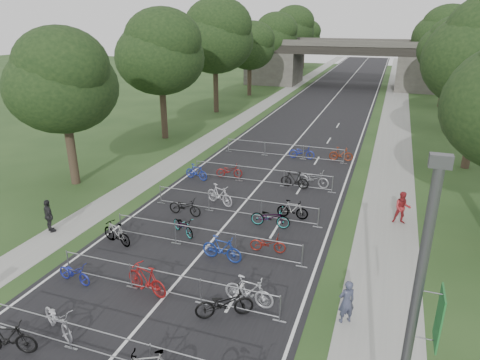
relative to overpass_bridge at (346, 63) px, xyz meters
The scene contains 47 objects.
road 15.41m from the overpass_bridge, 90.00° to the right, with size 11.00×140.00×0.01m, color black.
sidewalk_right 17.36m from the overpass_bridge, 61.93° to the right, with size 3.00×140.00×0.01m, color gray.
sidewalk_left 17.14m from the overpass_bridge, 116.57° to the right, with size 2.00×140.00×0.01m, color gray.
lane_markings 15.41m from the overpass_bridge, 90.00° to the right, with size 0.12×140.00×0.00m, color silver.
overpass_bridge is the anchor object (origin of this frame).
lamppost 63.55m from the overpass_bridge, 82.47° to the right, with size 0.61×0.65×8.21m.
tree_left_0 50.47m from the overpass_bridge, 103.07° to the right, with size 6.72×6.72×10.25m.
tree_left_1 38.97m from the overpass_bridge, 107.08° to the right, with size 7.56×7.56×11.53m.
tree_left_2 27.92m from the overpass_bridge, 114.44° to the right, with size 8.40×8.40×12.81m.
tree_right_2 28.39m from the overpass_bridge, 62.40° to the right, with size 6.16×6.16×9.39m.
tree_left_3 17.59m from the overpass_bridge, 131.07° to the right, with size 6.72×6.72×10.25m.
tree_right_3 18.82m from the overpass_bridge, 44.93° to the right, with size 7.17×7.17×10.93m.
tree_left_4 12.05m from the overpass_bridge, behind, with size 7.56×7.56×11.53m.
tree_right_4 13.86m from the overpass_bridge, ahead, with size 8.18×8.18×12.47m.
tree_left_5 16.44m from the overpass_bridge, 136.20° to the left, with size 8.40×8.40×12.81m.
tree_right_5 17.23m from the overpass_bridge, 39.82° to the left, with size 6.16×6.16×9.39m.
tree_left_6 25.77m from the overpass_bridge, 116.43° to the left, with size 6.72×6.72×10.25m.
tree_right_6 26.62m from the overpass_bridge, 60.25° to the left, with size 7.17×7.17×10.93m.
barrier_row_1 61.47m from the overpass_bridge, 90.00° to the right, with size 9.70×0.08×1.10m.
barrier_row_2 57.88m from the overpass_bridge, 90.00° to the right, with size 9.70×0.08×1.10m.
barrier_row_3 54.08m from the overpass_bridge, 90.00° to the right, with size 9.70×0.08×1.10m.
barrier_row_4 50.09m from the overpass_bridge, 90.00° to the right, with size 9.70×0.08×1.10m.
barrier_row_5 45.10m from the overpass_bridge, 90.00° to the right, with size 9.70×0.08×1.10m.
barrier_row_6 39.11m from the overpass_bridge, 90.00° to the right, with size 9.70×0.08×1.10m.
bike_4 62.37m from the overpass_bridge, 92.99° to the right, with size 0.55×1.94×1.16m, color black.
bike_5 61.03m from the overpass_bridge, 92.26° to the right, with size 0.70×2.00×1.05m, color #B7B6BE.
bike_8 58.47m from the overpass_bridge, 93.86° to the right, with size 0.58×1.67×0.88m, color #1B2496.
bike_9 57.96m from the overpass_bridge, 90.75° to the right, with size 0.58×2.06×1.24m, color maroon.
bike_10 58.33m from the overpass_bridge, 87.40° to the right, with size 0.75×2.14×1.12m, color black.
bike_11 57.41m from the overpass_bridge, 86.74° to the right, with size 0.56×1.99×1.20m, color #AEB0B6.
bike_12 55.17m from the overpass_bridge, 94.35° to the right, with size 0.53×1.87×1.12m, color #96989D.
bike_13 53.13m from the overpass_bridge, 91.75° to the right, with size 0.62×1.79×0.94m, color #96989D.
bike_14 54.74m from the overpass_bridge, 88.83° to the right, with size 0.55×1.95×1.17m, color navy.
bike_15 53.42m from the overpass_bridge, 86.94° to the right, with size 0.58×1.67×0.88m, color maroon.
bike_16 51.13m from the overpass_bridge, 92.85° to the right, with size 0.67×1.94×1.02m, color black.
bike_17 49.11m from the overpass_bridge, 91.51° to the right, with size 0.57×2.00×1.20m, color silver.
bike_18 50.89m from the overpass_bridge, 87.46° to the right, with size 0.72×2.08×1.09m, color #96989D.
bike_19 49.58m from the overpass_bridge, 86.40° to the right, with size 0.48×1.71×1.03m, color #96989D.
bike_20 46.03m from the overpass_bridge, 95.37° to the right, with size 0.50×1.76×1.06m, color #1C319F.
bike_21 44.78m from the overpass_bridge, 93.04° to the right, with size 0.62×1.79×0.94m, color maroon.
bike_22 45.17m from the overpass_bridge, 87.16° to the right, with size 0.53×1.86×1.12m, color black.
bike_23 44.60m from the overpass_bridge, 85.76° to the right, with size 0.72×2.08×1.09m, color #929399.
bike_26 39.03m from the overpass_bridge, 87.95° to the right, with size 0.69×1.98×1.04m, color navy.
bike_27 38.76m from the overpass_bridge, 83.61° to the right, with size 0.50×1.76×1.06m, color maroon.
pedestrian_a 57.48m from the overpass_bridge, 83.20° to the right, with size 0.62×0.40×1.69m, color #373B52.
pedestrian_b 48.88m from the overpass_bridge, 79.81° to the right, with size 0.85×0.67×1.76m, color maroon.
pedestrian_c 55.68m from the overpass_bridge, 98.36° to the right, with size 1.02×0.43×1.75m, color black.
Camera 1 is at (7.47, -5.05, 10.21)m, focal length 32.00 mm.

